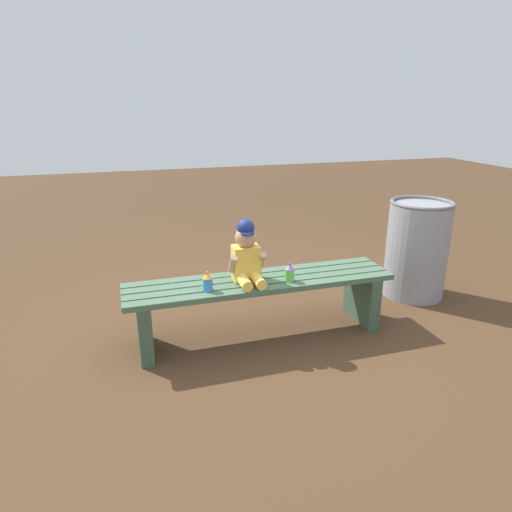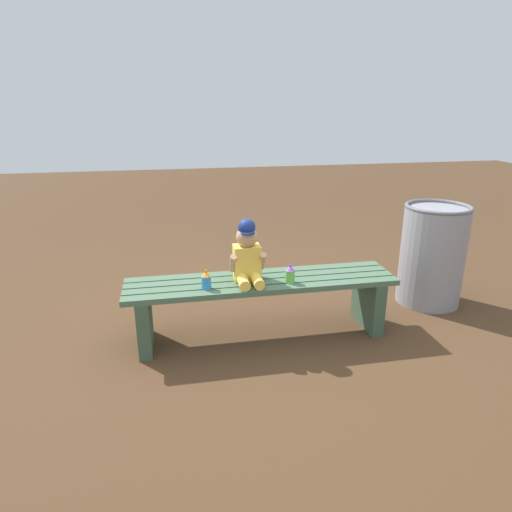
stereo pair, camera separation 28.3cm
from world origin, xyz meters
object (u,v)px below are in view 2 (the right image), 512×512
object	(u,v)px
park_bench	(261,296)
sippy_cup_left	(206,280)
sippy_cup_right	(290,274)
trash_bin	(432,254)
child_figure	(247,254)

from	to	relation	value
park_bench	sippy_cup_left	world-z (taller)	sippy_cup_left
sippy_cup_left	sippy_cup_right	distance (m)	0.53
park_bench	sippy_cup_left	distance (m)	0.42
sippy_cup_right	trash_bin	size ratio (longest dim) A/B	0.16
park_bench	sippy_cup_right	world-z (taller)	sippy_cup_right
child_figure	sippy_cup_right	world-z (taller)	child_figure
sippy_cup_left	child_figure	bearing A→B (deg)	17.81
sippy_cup_left	trash_bin	bearing A→B (deg)	11.96
child_figure	sippy_cup_left	world-z (taller)	child_figure
sippy_cup_left	trash_bin	xyz separation A→B (m)	(1.76, 0.37, -0.07)
park_bench	sippy_cup_left	bearing A→B (deg)	-166.47
park_bench	sippy_cup_right	distance (m)	0.26
sippy_cup_left	trash_bin	size ratio (longest dim) A/B	0.16
sippy_cup_left	trash_bin	world-z (taller)	trash_bin
child_figure	trash_bin	world-z (taller)	child_figure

